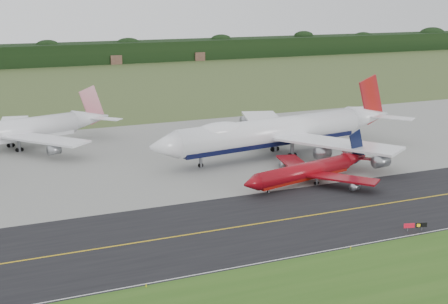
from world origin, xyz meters
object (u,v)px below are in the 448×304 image
Objects in this scene: jet_ba_747 at (279,131)px; taxiway_sign at (415,225)px; jet_red_737 at (310,170)px; jet_star_tail at (13,131)px.

jet_ba_747 reaches higher than taxiway_sign.
jet_ba_747 is at bearing 78.73° from jet_red_737.
taxiway_sign is (60.19, -89.76, -4.05)m from jet_star_tail.
jet_red_737 is at bearing -101.27° from jet_ba_747.
jet_ba_747 is 1.32× the size of jet_star_tail.
jet_ba_747 is 24.80m from jet_red_737.
jet_star_tail is at bearing 152.14° from jet_ba_747.
jet_star_tail is at bearing 135.35° from jet_red_737.
jet_red_737 is 0.65× the size of jet_star_tail.
jet_ba_747 is at bearing 87.46° from taxiway_sign.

